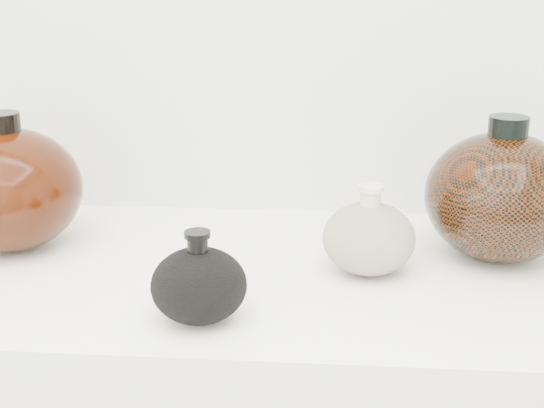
# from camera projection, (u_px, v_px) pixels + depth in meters

# --- Properties ---
(black_gourd_vase) EXTENTS (0.14, 0.14, 0.11)m
(black_gourd_vase) POSITION_uv_depth(u_px,v_px,m) (199.00, 285.00, 0.88)
(black_gourd_vase) COLOR black
(black_gourd_vase) RESTS_ON display_counter
(cream_gourd_vase) EXTENTS (0.15, 0.15, 0.12)m
(cream_gourd_vase) POSITION_uv_depth(u_px,v_px,m) (369.00, 237.00, 1.02)
(cream_gourd_vase) COLOR beige
(cream_gourd_vase) RESTS_ON display_counter
(left_round_pot) EXTENTS (0.22, 0.22, 0.20)m
(left_round_pot) POSITION_uv_depth(u_px,v_px,m) (9.00, 189.00, 1.09)
(left_round_pot) COLOR black
(left_round_pot) RESTS_ON display_counter
(right_round_pot) EXTENTS (0.22, 0.22, 0.20)m
(right_round_pot) POSITION_uv_depth(u_px,v_px,m) (502.00, 196.00, 1.05)
(right_round_pot) COLOR black
(right_round_pot) RESTS_ON display_counter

